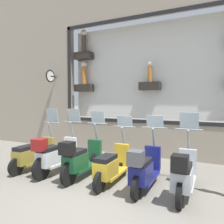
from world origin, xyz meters
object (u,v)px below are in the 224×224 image
at_px(scooter_navy_1, 144,169).
at_px(scooter_white_4, 55,155).
at_px(scooter_green_3, 81,159).
at_px(scooter_olive_5, 33,154).
at_px(scooter_silver_0, 184,174).
at_px(scooter_yellow_2, 111,166).

relative_size(scooter_navy_1, scooter_white_4, 0.99).
relative_size(scooter_green_3, scooter_olive_5, 1.01).
relative_size(scooter_silver_0, scooter_navy_1, 1.00).
bearing_deg(scooter_green_3, scooter_olive_5, 88.13).
bearing_deg(scooter_green_3, scooter_yellow_2, -86.63).
xyz_separation_m(scooter_yellow_2, scooter_olive_5, (0.01, 2.41, 0.01)).
bearing_deg(scooter_navy_1, scooter_green_3, 89.55).
height_order(scooter_silver_0, scooter_olive_5, scooter_olive_5).
height_order(scooter_silver_0, scooter_navy_1, scooter_silver_0).
bearing_deg(scooter_yellow_2, scooter_silver_0, -92.01).
height_order(scooter_white_4, scooter_olive_5, scooter_white_4).
bearing_deg(scooter_navy_1, scooter_silver_0, -89.75).
relative_size(scooter_silver_0, scooter_green_3, 0.99).
bearing_deg(scooter_green_3, scooter_white_4, 89.73).
bearing_deg(scooter_silver_0, scooter_navy_1, 90.25).
height_order(scooter_navy_1, scooter_white_4, scooter_white_4).
distance_m(scooter_navy_1, scooter_white_4, 2.41).
xyz_separation_m(scooter_silver_0, scooter_yellow_2, (0.06, 1.60, -0.06)).
bearing_deg(scooter_yellow_2, scooter_white_4, 91.55).
relative_size(scooter_navy_1, scooter_olive_5, 1.00).
height_order(scooter_green_3, scooter_white_4, scooter_white_4).
bearing_deg(scooter_green_3, scooter_navy_1, -90.45).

